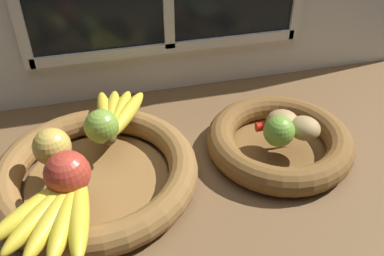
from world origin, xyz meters
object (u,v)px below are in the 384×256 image
(apple_green_back, at_px, (102,126))
(banana_bunch_back, at_px, (116,114))
(apple_golden_left, at_px, (52,146))
(lime_near, at_px, (279,131))
(fruit_bowl_right, at_px, (279,141))
(fruit_bowl_left, at_px, (97,173))
(chili_pepper, at_px, (287,123))
(banana_bunch_front, at_px, (57,211))
(apple_red_front, at_px, (67,173))
(potato_large, at_px, (282,121))
(potato_small, at_px, (304,128))

(apple_green_back, height_order, banana_bunch_back, apple_green_back)
(apple_golden_left, distance_m, lime_near, 0.42)
(fruit_bowl_right, xyz_separation_m, lime_near, (-0.03, -0.04, 0.06))
(fruit_bowl_left, xyz_separation_m, fruit_bowl_right, (0.37, 0.00, 0.00))
(lime_near, xyz_separation_m, chili_pepper, (0.04, 0.04, -0.02))
(banana_bunch_front, relative_size, chili_pepper, 1.52)
(apple_green_back, height_order, apple_red_front, apple_red_front)
(chili_pepper, bearing_deg, potato_large, -152.78)
(chili_pepper, bearing_deg, fruit_bowl_left, -176.42)
(apple_green_back, height_order, banana_bunch_front, apple_green_back)
(banana_bunch_front, bearing_deg, fruit_bowl_left, 63.18)
(apple_golden_left, bearing_deg, lime_near, -7.73)
(apple_green_back, distance_m, potato_large, 0.35)
(fruit_bowl_left, height_order, potato_large, potato_large)
(apple_red_front, xyz_separation_m, apple_golden_left, (-0.03, 0.08, -0.00))
(fruit_bowl_left, relative_size, potato_large, 5.97)
(apple_green_back, xyz_separation_m, apple_red_front, (-0.06, -0.12, 0.01))
(apple_red_front, xyz_separation_m, chili_pepper, (0.43, 0.07, -0.03))
(fruit_bowl_left, distance_m, apple_green_back, 0.09)
(fruit_bowl_right, height_order, potato_small, potato_small)
(fruit_bowl_left, xyz_separation_m, chili_pepper, (0.38, 0.01, 0.04))
(fruit_bowl_right, distance_m, banana_bunch_front, 0.45)
(lime_near, bearing_deg, fruit_bowl_right, 56.31)
(potato_large, bearing_deg, lime_near, -123.69)
(fruit_bowl_right, bearing_deg, banana_bunch_front, -163.98)
(fruit_bowl_right, relative_size, apple_green_back, 4.51)
(banana_bunch_back, relative_size, potato_small, 2.89)
(banana_bunch_back, height_order, chili_pepper, banana_bunch_back)
(apple_golden_left, xyz_separation_m, banana_bunch_front, (0.01, -0.14, -0.02))
(potato_small, bearing_deg, fruit_bowl_left, 175.50)
(fruit_bowl_left, relative_size, potato_small, 6.12)
(potato_large, xyz_separation_m, chili_pepper, (0.01, 0.01, -0.01))
(banana_bunch_back, bearing_deg, apple_green_back, -117.55)
(apple_red_front, xyz_separation_m, potato_large, (0.41, 0.07, -0.02))
(apple_red_front, height_order, potato_large, apple_red_front)
(fruit_bowl_left, relative_size, apple_green_back, 5.78)
(banana_bunch_back, bearing_deg, fruit_bowl_right, -20.29)
(apple_green_back, distance_m, potato_small, 0.39)
(fruit_bowl_left, relative_size, apple_golden_left, 5.63)
(fruit_bowl_left, bearing_deg, banana_bunch_back, 65.52)
(fruit_bowl_right, xyz_separation_m, banana_bunch_front, (-0.43, -0.12, 0.05))
(apple_green_back, bearing_deg, apple_golden_left, -156.39)
(lime_near, bearing_deg, chili_pepper, 48.62)
(apple_red_front, bearing_deg, apple_green_back, 62.46)
(banana_bunch_front, relative_size, potato_large, 3.06)
(potato_small, xyz_separation_m, lime_near, (-0.06, -0.01, 0.01))
(apple_green_back, bearing_deg, potato_small, -13.19)
(apple_green_back, distance_m, banana_bunch_back, 0.07)
(lime_near, distance_m, chili_pepper, 0.06)
(apple_golden_left, distance_m, potato_small, 0.47)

